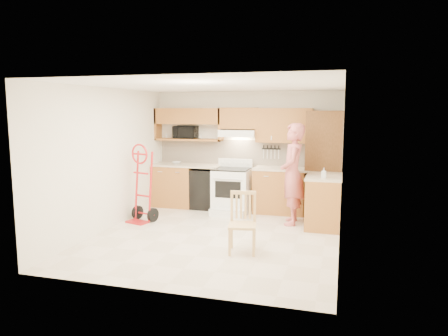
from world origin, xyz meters
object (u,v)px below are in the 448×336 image
at_px(person, 292,174).
at_px(range, 231,187).
at_px(hand_truck, 140,187).
at_px(microwave, 186,132).
at_px(dining_chair, 242,223).

bearing_deg(person, range, -116.78).
relative_size(person, hand_truck, 1.40).
relative_size(microwave, range, 0.46).
bearing_deg(microwave, dining_chair, -54.31).
relative_size(microwave, dining_chair, 0.55).
distance_m(microwave, range, 1.64).
bearing_deg(hand_truck, range, 53.60).
xyz_separation_m(range, hand_truck, (-1.47, -1.13, 0.13)).
height_order(microwave, hand_truck, microwave).
distance_m(microwave, dining_chair, 3.54).
height_order(range, hand_truck, hand_truck).
distance_m(person, dining_chair, 1.94).
bearing_deg(range, person, -20.84).
bearing_deg(person, hand_truck, -83.00).
relative_size(hand_truck, dining_chair, 1.49).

